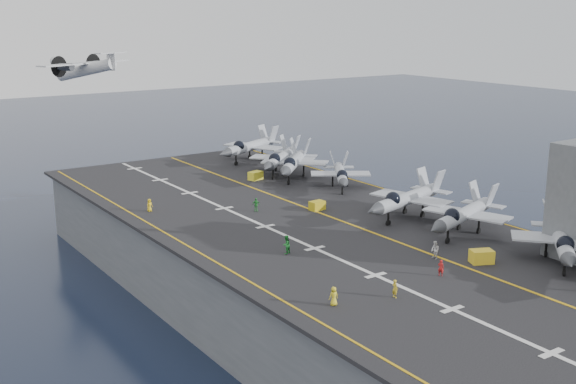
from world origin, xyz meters
TOP-DOWN VIEW (x-y plane):
  - ground at (0.00, 0.00)m, footprint 500.00×500.00m
  - hull at (0.00, 0.00)m, footprint 36.00×90.00m
  - flight_deck at (0.00, 0.00)m, footprint 38.00×92.00m
  - foul_line at (3.00, 0.00)m, footprint 0.35×90.00m
  - landing_centerline at (-6.00, 0.00)m, footprint 0.50×90.00m
  - deck_edge_port at (-17.00, 0.00)m, footprint 0.25×90.00m
  - deck_edge_stbd at (18.50, 0.00)m, footprint 0.25×90.00m
  - fighter_jet_1 at (12.12, -27.62)m, footprint 17.34×16.94m
  - fighter_jet_2 at (11.17, -15.45)m, footprint 17.12×14.01m
  - fighter_jet_3 at (10.64, -6.70)m, footprint 17.42×13.84m
  - fighter_jet_5 at (13.48, 10.23)m, footprint 14.56×15.67m
  - fighter_jet_6 at (11.59, 19.47)m, footprint 18.01×17.98m
  - fighter_jet_7 at (11.75, 23.36)m, footprint 18.12×17.52m
  - fighter_jet_8 at (13.12, 34.81)m, footprint 18.51×15.93m
  - tow_cart_a at (5.35, -23.28)m, footprint 2.67×2.27m
  - tow_cart_b at (3.60, 2.59)m, footprint 2.05×1.44m
  - tow_cart_c at (6.18, 21.94)m, footprint 2.39×1.86m
  - crew_0 at (-13.90, -23.57)m, footprint 1.13×0.85m
  - crew_1 at (-8.26, -25.20)m, footprint 0.72×1.04m
  - crew_2 at (-9.52, -9.69)m, footprint 1.42×1.18m
  - crew_4 at (-3.31, 6.40)m, footprint 1.27×1.19m
  - crew_5 at (-14.64, 14.12)m, footprint 1.12×0.88m
  - crew_6 at (-0.84, -23.60)m, footprint 1.02×1.17m
  - crew_7 at (2.34, -19.70)m, footprint 0.92×1.24m
  - transport_plane at (-5.85, 61.22)m, footprint 25.04×22.04m

SIDE VIEW (x-z plane):
  - ground at x=0.00m, z-range 0.00..0.00m
  - hull at x=0.00m, z-range 0.00..10.00m
  - flight_deck at x=0.00m, z-range 10.00..10.40m
  - foul_line at x=3.00m, z-range 10.41..10.43m
  - landing_centerline at x=-6.00m, z-range 10.41..10.43m
  - deck_edge_port at x=-17.00m, z-range 10.41..10.43m
  - deck_edge_stbd at x=18.50m, z-range 10.41..10.43m
  - tow_cart_b at x=3.60m, z-range 10.40..11.56m
  - tow_cart_c at x=6.18m, z-range 10.40..11.67m
  - tow_cart_a at x=5.35m, z-range 10.40..11.76m
  - crew_6 at x=-0.84m, z-range 10.40..12.04m
  - crew_5 at x=-14.64m, z-range 10.40..12.05m
  - crew_1 at x=-8.26m, z-range 10.40..12.10m
  - crew_0 at x=-13.90m, z-range 10.40..12.12m
  - crew_4 at x=-3.31m, z-range 10.40..12.17m
  - crew_7 at x=2.34m, z-range 10.40..12.30m
  - crew_2 at x=-9.52m, z-range 10.40..12.42m
  - fighter_jet_5 at x=13.48m, z-range 10.40..14.93m
  - fighter_jet_1 at x=12.12m, z-range 10.40..15.46m
  - fighter_jet_2 at x=11.17m, z-range 10.40..15.53m
  - fighter_jet_7 at x=11.75m, z-range 10.40..15.67m
  - fighter_jet_6 at x=11.59m, z-range 10.40..15.70m
  - fighter_jet_3 at x=10.64m, z-range 10.40..15.71m
  - fighter_jet_8 at x=13.12m, z-range 10.40..15.82m
  - transport_plane at x=-5.85m, z-range 22.64..27.58m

